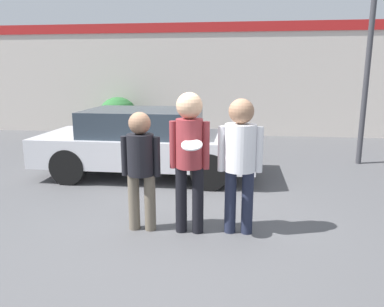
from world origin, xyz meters
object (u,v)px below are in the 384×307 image
street_lamp (382,1)px  shrub (118,117)px  parked_car_near (147,142)px  person_middle_with_frisbee (189,150)px  person_left (141,162)px  person_right (240,153)px

street_lamp → shrub: size_ratio=4.54×
parked_car_near → person_middle_with_frisbee: bearing=-65.0°
person_left → street_lamp: bearing=45.6°
person_left → person_middle_with_frisbee: 0.67m
person_right → street_lamp: (2.88, 4.18, 2.46)m
shrub → person_middle_with_frisbee: bearing=-64.9°
person_left → person_middle_with_frisbee: size_ratio=0.86×
shrub → person_right: bearing=-60.5°
person_middle_with_frisbee → street_lamp: street_lamp is taller
person_left → person_right: size_ratio=0.90×
person_left → person_middle_with_frisbee: person_middle_with_frisbee is taller
shrub → parked_car_near: bearing=-64.8°
person_right → shrub: person_right is taller
parked_car_near → shrub: 4.85m
person_right → street_lamp: size_ratio=0.30×
person_middle_with_frisbee → shrub: bearing=115.1°
person_middle_with_frisbee → street_lamp: 6.03m
person_middle_with_frisbee → street_lamp: bearing=50.4°
person_right → street_lamp: 5.65m
person_middle_with_frisbee → shrub: (-3.32, 7.07, -0.48)m
street_lamp → person_left: bearing=-134.4°
person_right → parked_car_near: 3.24m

